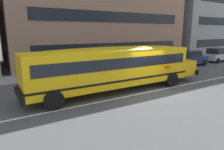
# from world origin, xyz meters

# --- Properties ---
(ground_plane) EXTENTS (400.00, 400.00, 0.00)m
(ground_plane) POSITION_xyz_m (0.00, 0.00, 0.00)
(ground_plane) COLOR #4C4C4F
(sidewalk_far) EXTENTS (120.00, 3.00, 0.01)m
(sidewalk_far) POSITION_xyz_m (0.00, 8.06, 0.01)
(sidewalk_far) COLOR gray
(sidewalk_far) RESTS_ON ground_plane
(lane_centreline) EXTENTS (110.00, 0.16, 0.01)m
(lane_centreline) POSITION_xyz_m (0.00, 0.00, 0.00)
(lane_centreline) COLOR silver
(lane_centreline) RESTS_ON ground_plane
(school_bus) EXTENTS (12.34, 2.92, 2.76)m
(school_bus) POSITION_xyz_m (-1.56, 1.39, 1.64)
(school_bus) COLOR yellow
(school_bus) RESTS_ON ground_plane
(parked_car_silver_by_lamppost) EXTENTS (3.94, 1.96, 1.64)m
(parked_car_silver_by_lamppost) POSITION_xyz_m (15.85, 5.43, 0.84)
(parked_car_silver_by_lamppost) COLOR #B7BABF
(parked_car_silver_by_lamppost) RESTS_ON ground_plane
(parked_car_dark_blue_end_of_row) EXTENTS (3.97, 2.02, 1.64)m
(parked_car_dark_blue_end_of_row) POSITION_xyz_m (10.37, 5.19, 0.84)
(parked_car_dark_blue_end_of_row) COLOR navy
(parked_car_dark_blue_end_of_row) RESTS_ON ground_plane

